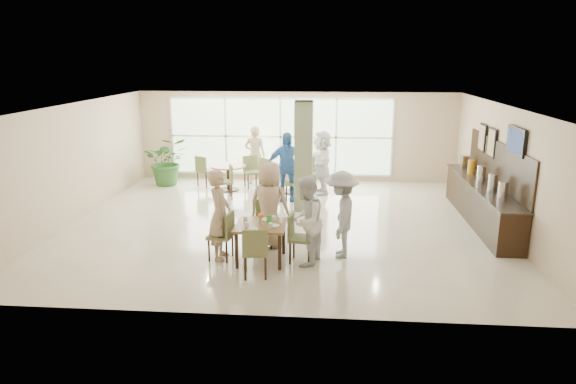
# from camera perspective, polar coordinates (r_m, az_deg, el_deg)

# --- Properties ---
(ground) EXTENTS (10.00, 10.00, 0.00)m
(ground) POSITION_cam_1_polar(r_m,az_deg,el_deg) (12.25, -0.48, -3.53)
(ground) COLOR beige
(ground) RESTS_ON ground
(room_shell) EXTENTS (10.00, 10.00, 10.00)m
(room_shell) POSITION_cam_1_polar(r_m,az_deg,el_deg) (11.82, -0.50, 4.33)
(room_shell) COLOR white
(room_shell) RESTS_ON ground
(window_bank) EXTENTS (7.00, 0.04, 7.00)m
(window_bank) POSITION_cam_1_polar(r_m,az_deg,el_deg) (16.30, -0.84, 6.16)
(window_bank) COLOR silver
(window_bank) RESTS_ON ground
(column) EXTENTS (0.45, 0.45, 2.80)m
(column) POSITION_cam_1_polar(r_m,az_deg,el_deg) (13.03, 1.74, 3.95)
(column) COLOR #626C4B
(column) RESTS_ON ground
(main_table) EXTENTS (0.96, 0.96, 0.75)m
(main_table) POSITION_cam_1_polar(r_m,az_deg,el_deg) (9.88, -3.04, -4.09)
(main_table) COLOR brown
(main_table) RESTS_ON ground
(round_table_left) EXTENTS (1.06, 1.06, 0.75)m
(round_table_left) POSITION_cam_1_polar(r_m,az_deg,el_deg) (15.27, -6.66, 2.28)
(round_table_left) COLOR brown
(round_table_left) RESTS_ON ground
(round_table_right) EXTENTS (1.09, 1.09, 0.75)m
(round_table_right) POSITION_cam_1_polar(r_m,az_deg,el_deg) (14.93, 0.40, 2.11)
(round_table_right) COLOR brown
(round_table_right) RESTS_ON ground
(chairs_main_table) EXTENTS (2.08, 2.05, 0.95)m
(chairs_main_table) POSITION_cam_1_polar(r_m,az_deg,el_deg) (9.98, -3.09, -5.00)
(chairs_main_table) COLOR #566035
(chairs_main_table) RESTS_ON ground
(chairs_table_left) EXTENTS (2.05, 1.97, 0.95)m
(chairs_table_left) POSITION_cam_1_polar(r_m,az_deg,el_deg) (15.25, -6.75, 1.92)
(chairs_table_left) COLOR #566035
(chairs_table_left) RESTS_ON ground
(chairs_table_right) EXTENTS (2.01, 1.80, 0.95)m
(chairs_table_right) POSITION_cam_1_polar(r_m,az_deg,el_deg) (14.94, 0.48, 1.75)
(chairs_table_right) COLOR #566035
(chairs_table_right) RESTS_ON ground
(tabletop_clutter) EXTENTS (0.73, 0.81, 0.21)m
(tabletop_clutter) POSITION_cam_1_polar(r_m,az_deg,el_deg) (9.81, -2.96, -3.28)
(tabletop_clutter) COLOR white
(tabletop_clutter) RESTS_ON main_table
(buffet_counter) EXTENTS (0.64, 4.70, 1.95)m
(buffet_counter) POSITION_cam_1_polar(r_m,az_deg,el_deg) (13.05, 20.75, -0.82)
(buffet_counter) COLOR black
(buffet_counter) RESTS_ON ground
(wall_tv) EXTENTS (0.06, 1.00, 0.58)m
(wall_tv) POSITION_cam_1_polar(r_m,az_deg,el_deg) (11.77, 24.01, 5.21)
(wall_tv) COLOR black
(wall_tv) RESTS_ON ground
(framed_art_a) EXTENTS (0.05, 0.55, 0.70)m
(framed_art_a) POSITION_cam_1_polar(r_m,az_deg,el_deg) (13.32, 21.72, 5.12)
(framed_art_a) COLOR black
(framed_art_a) RESTS_ON ground
(framed_art_b) EXTENTS (0.05, 0.55, 0.70)m
(framed_art_b) POSITION_cam_1_polar(r_m,az_deg,el_deg) (14.08, 20.80, 5.67)
(framed_art_b) COLOR black
(framed_art_b) RESTS_ON ground
(potted_plant) EXTENTS (1.70, 1.70, 1.49)m
(potted_plant) POSITION_cam_1_polar(r_m,az_deg,el_deg) (16.24, -13.26, 3.38)
(potted_plant) COLOR #2C5E25
(potted_plant) RESTS_ON ground
(teen_left) EXTENTS (0.44, 0.66, 1.78)m
(teen_left) POSITION_cam_1_polar(r_m,az_deg,el_deg) (10.02, -7.59, -2.53)
(teen_left) COLOR tan
(teen_left) RESTS_ON ground
(teen_far) EXTENTS (0.97, 0.69, 1.80)m
(teen_far) POSITION_cam_1_polar(r_m,az_deg,el_deg) (10.58, -2.08, -1.41)
(teen_far) COLOR tan
(teen_far) RESTS_ON ground
(teen_right) EXTENTS (0.85, 0.98, 1.73)m
(teen_right) POSITION_cam_1_polar(r_m,az_deg,el_deg) (9.67, 1.99, -3.21)
(teen_right) COLOR white
(teen_right) RESTS_ON ground
(teen_standing) EXTENTS (0.69, 1.14, 1.73)m
(teen_standing) POSITION_cam_1_polar(r_m,az_deg,el_deg) (10.09, 5.94, -2.50)
(teen_standing) COLOR #9C9C9E
(teen_standing) RESTS_ON ground
(adult_a) EXTENTS (1.16, 0.72, 1.90)m
(adult_a) POSITION_cam_1_polar(r_m,az_deg,el_deg) (13.98, -0.20, 2.82)
(adult_a) COLOR #3D74B8
(adult_a) RESTS_ON ground
(adult_b) EXTENTS (0.97, 1.79, 1.83)m
(adult_b) POSITION_cam_1_polar(r_m,az_deg,el_deg) (14.78, 3.78, 3.33)
(adult_b) COLOR white
(adult_b) RESTS_ON ground
(adult_standing) EXTENTS (0.67, 0.44, 1.82)m
(adult_standing) POSITION_cam_1_polar(r_m,az_deg,el_deg) (15.91, -3.68, 4.12)
(adult_standing) COLOR tan
(adult_standing) RESTS_ON ground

